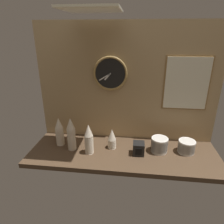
# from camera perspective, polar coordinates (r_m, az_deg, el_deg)

# --- Properties ---
(ground_plane) EXTENTS (1.60, 0.56, 0.04)m
(ground_plane) POSITION_cam_1_polar(r_m,az_deg,el_deg) (1.77, 3.20, -11.59)
(ground_plane) COLOR #4C3826
(wall_tiled_back) EXTENTS (1.60, 0.03, 1.05)m
(wall_tiled_back) POSITION_cam_1_polar(r_m,az_deg,el_deg) (1.79, 4.16, 7.95)
(wall_tiled_back) COLOR tan
(wall_tiled_back) RESTS_ON ground_plane
(cup_stack_far_left) EXTENTS (0.07, 0.07, 0.26)m
(cup_stack_far_left) POSITION_cam_1_polar(r_m,az_deg,el_deg) (1.85, -14.79, -5.39)
(cup_stack_far_left) COLOR beige
(cup_stack_far_left) RESTS_ON ground_plane
(cup_stack_left) EXTENTS (0.07, 0.07, 0.29)m
(cup_stack_left) POSITION_cam_1_polar(r_m,az_deg,el_deg) (1.75, -11.59, -6.14)
(cup_stack_left) COLOR beige
(cup_stack_left) RESTS_ON ground_plane
(cup_stack_center) EXTENTS (0.07, 0.07, 0.18)m
(cup_stack_center) POSITION_cam_1_polar(r_m,az_deg,el_deg) (1.76, -0.03, -7.58)
(cup_stack_center) COLOR beige
(cup_stack_center) RESTS_ON ground_plane
(cup_stack_center_left) EXTENTS (0.07, 0.07, 0.26)m
(cup_stack_center_left) POSITION_cam_1_polar(r_m,az_deg,el_deg) (1.68, -6.64, -7.66)
(cup_stack_center_left) COLOR beige
(cup_stack_center_left) RESTS_ON ground_plane
(bowl_stack_far_right) EXTENTS (0.14, 0.14, 0.11)m
(bowl_stack_far_right) POSITION_cam_1_polar(r_m,az_deg,el_deg) (1.82, 20.51, -9.14)
(bowl_stack_far_right) COLOR beige
(bowl_stack_far_right) RESTS_ON ground_plane
(bowl_stack_right) EXTENTS (0.14, 0.14, 0.13)m
(bowl_stack_right) POSITION_cam_1_polar(r_m,az_deg,el_deg) (1.76, 13.38, -9.00)
(bowl_stack_right) COLOR beige
(bowl_stack_right) RESTS_ON ground_plane
(wall_clock) EXTENTS (0.30, 0.03, 0.30)m
(wall_clock) POSITION_cam_1_polar(r_m,az_deg,el_deg) (1.76, -0.50, 10.92)
(wall_clock) COLOR black
(menu_board) EXTENTS (0.38, 0.01, 0.47)m
(menu_board) POSITION_cam_1_polar(r_m,az_deg,el_deg) (1.82, 20.54, 7.60)
(menu_board) COLOR olive
(napkin_dispenser) EXTENTS (0.09, 0.10, 0.10)m
(napkin_dispenser) POSITION_cam_1_polar(r_m,az_deg,el_deg) (1.71, 7.59, -10.27)
(napkin_dispenser) COLOR black
(napkin_dispenser) RESTS_ON ground_plane
(ceiling_light_panel) EXTENTS (0.40, 0.40, 0.02)m
(ceiling_light_panel) POSITION_cam_1_polar(r_m,az_deg,el_deg) (1.52, -5.80, 27.22)
(ceiling_light_panel) COLOR white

